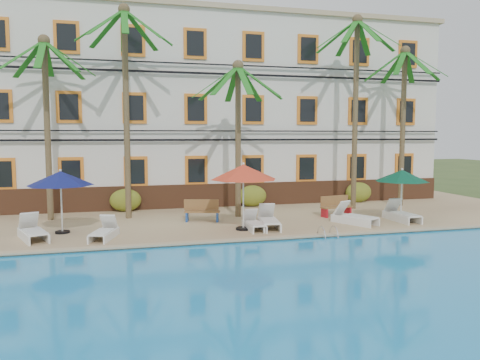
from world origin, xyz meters
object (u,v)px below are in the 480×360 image
object	(u,v)px
lounger_f	(401,214)
palm_b	(126,85)
lounger_a	(33,231)
lounger_e	(354,217)
umbrella_red	(243,172)
lounger_c	(254,223)
palm_d	(356,88)
umbrella_green	(402,176)
palm_a	(46,103)
palm_c	(238,116)
umbrella_blue	(61,179)
pool_ladder	(328,236)
bench_left	(202,210)
lounger_b	(104,232)
palm_e	(403,105)
lounger_d	(269,220)
bench_right	(335,206)

from	to	relation	value
lounger_f	palm_b	bearing A→B (deg)	162.09
lounger_a	lounger_e	distance (m)	12.45
umbrella_red	lounger_c	xyz separation A→B (m)	(0.40, -0.10, -2.00)
palm_d	lounger_f	size ratio (longest dim) A/B	4.85
lounger_a	palm_b	bearing A→B (deg)	46.79
palm_d	lounger_e	distance (m)	7.09
palm_b	umbrella_green	world-z (taller)	palm_b
palm_a	palm_c	distance (m)	8.27
umbrella_blue	pool_ladder	xyz separation A→B (m)	(9.47, -3.02, -2.06)
umbrella_green	bench_left	bearing A→B (deg)	166.36
umbrella_red	pool_ladder	bearing A→B (deg)	-35.30
lounger_e	lounger_f	world-z (taller)	lounger_f
lounger_c	lounger_b	bearing A→B (deg)	-177.91
palm_a	palm_e	size ratio (longest dim) A/B	0.96
palm_b	umbrella_blue	world-z (taller)	palm_b
palm_c	palm_e	world-z (taller)	palm_e
palm_c	palm_e	size ratio (longest dim) A/B	0.85
palm_d	palm_e	distance (m)	2.99
lounger_c	lounger_d	bearing A→B (deg)	15.78
lounger_b	bench_left	xyz separation A→B (m)	(3.99, 2.51, 0.21)
lounger_a	umbrella_red	bearing A→B (deg)	-1.37
umbrella_red	lounger_f	bearing A→B (deg)	0.88
palm_a	lounger_e	bearing A→B (deg)	-18.82
palm_a	palm_e	world-z (taller)	palm_e
palm_b	lounger_c	xyz separation A→B (m)	(4.69, -3.88, -5.61)
bench_left	pool_ladder	bearing A→B (deg)	-46.39
palm_b	lounger_c	world-z (taller)	palm_b
lounger_f	bench_left	distance (m)	8.57
umbrella_red	lounger_b	world-z (taller)	umbrella_red
lounger_a	lounger_e	size ratio (longest dim) A/B	1.00
pool_ladder	umbrella_red	bearing A→B (deg)	144.70
lounger_d	palm_b	bearing A→B (deg)	145.42
palm_e	lounger_b	world-z (taller)	palm_e
umbrella_green	lounger_f	distance (m)	1.64
bench_left	pool_ladder	world-z (taller)	bench_left
palm_c	umbrella_blue	bearing A→B (deg)	-165.87
umbrella_red	lounger_e	xyz separation A→B (m)	(4.79, 0.03, -1.95)
palm_b	palm_d	bearing A→B (deg)	-0.04
lounger_a	lounger_c	xyz separation A→B (m)	(8.06, -0.28, -0.05)
palm_e	bench_right	size ratio (longest dim) A/B	5.27
umbrella_green	palm_d	bearing A→B (deg)	95.55
palm_b	lounger_e	world-z (taller)	palm_b
palm_d	lounger_a	world-z (taller)	palm_d
lounger_d	pool_ladder	distance (m)	2.59
lounger_b	bench_right	xyz separation A→B (m)	(10.09, 2.23, 0.21)
palm_e	palm_c	bearing A→B (deg)	-173.19
umbrella_red	lounger_b	xyz separation A→B (m)	(-5.22, -0.30, -1.99)
lounger_b	lounger_e	world-z (taller)	lounger_e
lounger_d	lounger_a	bearing A→B (deg)	179.39
palm_a	palm_c	world-z (taller)	palm_a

